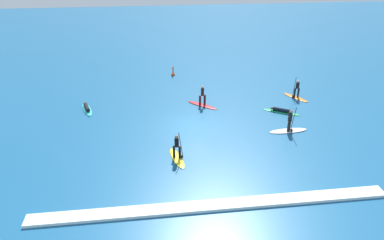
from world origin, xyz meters
TOP-DOWN VIEW (x-y plane):
  - ground_plane at (0.00, 0.00)m, footprint 120.00×120.00m
  - surfer_on_teal_board at (-8.89, 4.09)m, footprint 1.53×2.96m
  - surfer_on_white_board at (7.40, -1.89)m, footprint 3.09×0.96m
  - surfer_on_red_board at (1.40, 3.71)m, footprint 2.69×2.54m
  - surfer_on_orange_board at (10.52, 4.34)m, footprint 1.97×2.74m
  - surfer_on_green_board at (8.04, 1.46)m, footprint 3.08×2.18m
  - surfer_on_yellow_board at (-1.61, -4.67)m, footprint 1.22×2.75m
  - marker_buoy at (-0.63, 12.05)m, footprint 0.42×0.42m
  - wave_crest at (0.00, -9.78)m, footprint 20.33×0.90m

SIDE VIEW (x-z plane):
  - ground_plane at x=0.00m, z-range 0.00..0.00m
  - wave_crest at x=0.00m, z-range 0.00..0.18m
  - surfer_on_green_board at x=8.04m, z-range -0.05..0.34m
  - surfer_on_teal_board at x=-8.89m, z-range -0.06..0.38m
  - marker_buoy at x=-0.63m, z-range -0.38..0.75m
  - surfer_on_white_board at x=7.40m, z-range -0.72..1.54m
  - surfer_on_red_board at x=1.40m, z-range -0.49..1.43m
  - surfer_on_orange_board at x=10.52m, z-range -0.54..1.55m
  - surfer_on_yellow_board at x=-1.61m, z-range -0.56..1.57m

